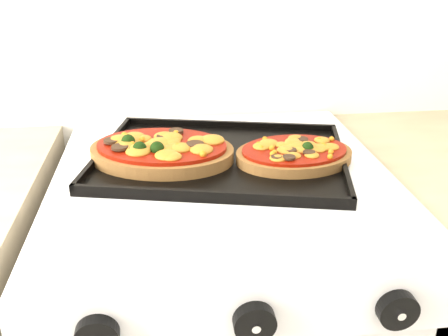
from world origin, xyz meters
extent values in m
cube|color=silver|center=(0.03, 1.39, 0.85)|extent=(0.60, 0.02, 0.09)
cylinder|color=black|center=(-0.16, 1.37, 0.85)|extent=(0.05, 0.02, 0.05)
cylinder|color=black|center=(0.03, 1.37, 0.85)|extent=(0.05, 0.02, 0.05)
cylinder|color=black|center=(0.22, 1.37, 0.85)|extent=(0.05, 0.02, 0.05)
cube|color=black|center=(0.03, 1.73, 0.92)|extent=(0.51, 0.42, 0.02)
camera|label=1|loc=(-0.06, 0.90, 1.29)|focal=40.00mm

